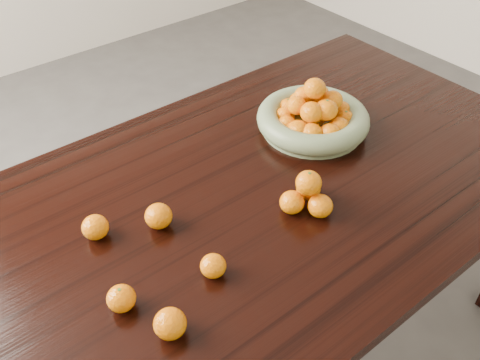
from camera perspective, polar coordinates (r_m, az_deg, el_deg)
dining_table at (r=1.43m, az=-1.51°, el=-5.31°), size 2.00×1.00×0.75m
fruit_bowl at (r=1.63m, az=7.83°, el=6.65°), size 0.34×0.34×0.17m
orange_pyramid at (r=1.35m, az=7.19°, el=-1.55°), size 0.13×0.13×0.11m
loose_orange_0 at (r=1.16m, az=-12.55°, el=-12.22°), size 0.06×0.06×0.06m
loose_orange_1 at (r=1.10m, az=-7.48°, el=-14.95°), size 0.07×0.07×0.06m
loose_orange_2 at (r=1.19m, az=-2.88°, el=-9.14°), size 0.06×0.06×0.05m
loose_orange_3 at (r=1.32m, az=-15.18°, el=-4.88°), size 0.06×0.06×0.06m
loose_orange_4 at (r=1.31m, az=-8.69°, el=-3.83°), size 0.07×0.07×0.06m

